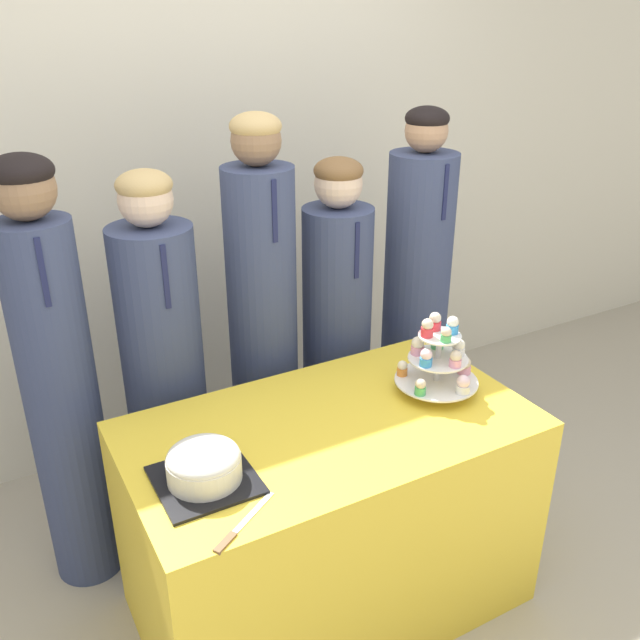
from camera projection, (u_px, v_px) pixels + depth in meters
The scene contains 10 objects.
wall_back at pixel (181, 163), 2.98m from camera, with size 9.00×0.06×2.70m.
table at pixel (330, 516), 2.33m from camera, with size 1.31×0.73×0.76m.
round_cake at pixel (204, 464), 1.87m from camera, with size 0.27×0.27×0.12m.
cake_knife at pixel (236, 531), 1.71m from camera, with size 0.22×0.15×0.01m.
cupcake_stand at pixel (439, 358), 2.30m from camera, with size 0.29×0.29×0.28m.
student_0 at pixel (60, 388), 2.31m from camera, with size 0.25×0.25×1.58m.
student_1 at pixel (165, 381), 2.50m from camera, with size 0.30×0.30×1.50m.
student_2 at pixel (264, 337), 2.65m from camera, with size 0.27×0.27×1.65m.
student_3 at pixel (337, 341), 2.83m from camera, with size 0.28×0.29×1.47m.
student_4 at pixel (415, 307), 2.98m from camera, with size 0.29×0.29×1.63m.
Camera 1 is at (-0.92, -1.22, 1.97)m, focal length 38.00 mm.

